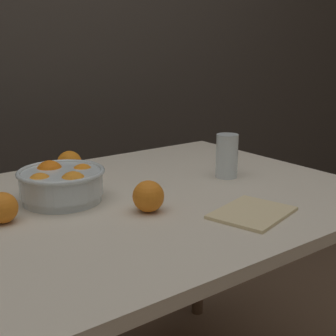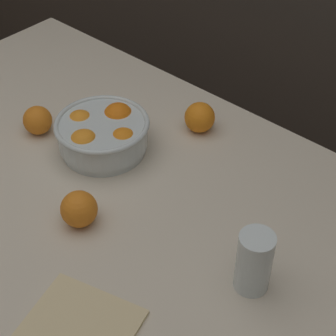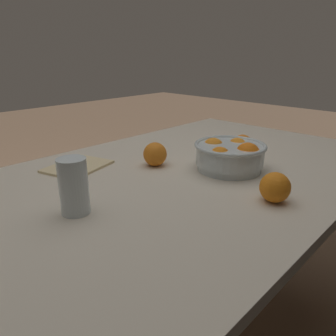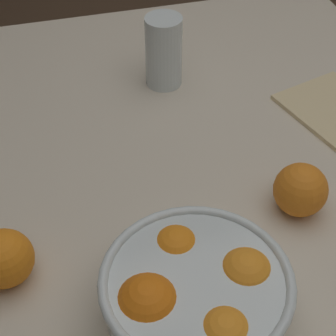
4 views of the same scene
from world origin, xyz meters
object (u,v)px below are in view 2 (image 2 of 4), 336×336
at_px(juice_glass, 255,263).
at_px(fruit_bowl, 103,134).
at_px(orange_loose_near_bowl, 200,117).
at_px(orange_loose_aside, 38,120).
at_px(orange_loose_front, 79,209).

bearing_deg(juice_glass, fruit_bowl, 169.74).
relative_size(orange_loose_near_bowl, orange_loose_aside, 1.06).
distance_m(fruit_bowl, orange_loose_near_bowl, 0.25).
xyz_separation_m(orange_loose_front, orange_loose_aside, (-0.31, 0.14, -0.00)).
relative_size(fruit_bowl, orange_loose_front, 2.89).
bearing_deg(fruit_bowl, orange_loose_aside, -161.11).
bearing_deg(orange_loose_front, orange_loose_aside, 155.83).
distance_m(orange_loose_near_bowl, orange_loose_front, 0.41).
distance_m(juice_glass, orange_loose_front, 0.38).
height_order(juice_glass, orange_loose_aside, juice_glass).
height_order(fruit_bowl, juice_glass, juice_glass).
bearing_deg(fruit_bowl, orange_loose_near_bowl, 60.26).
bearing_deg(juice_glass, orange_loose_near_bowl, 140.93).
bearing_deg(orange_loose_front, juice_glass, 16.62).
relative_size(orange_loose_near_bowl, orange_loose_front, 0.98).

